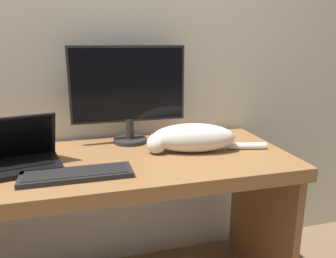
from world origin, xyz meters
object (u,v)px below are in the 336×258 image
external_keyboard (77,174)px  laptop (20,157)px  cat (192,138)px  monitor (129,90)px

external_keyboard → laptop: bearing=144.2°
external_keyboard → cat: 0.55m
laptop → cat: laptop is taller
monitor → cat: 0.39m
monitor → external_keyboard: monitor is taller
cat → laptop: bearing=-166.5°
laptop → external_keyboard: bearing=-48.0°
laptop → external_keyboard: (0.22, -0.16, -0.03)m
monitor → cat: monitor is taller
cat → monitor: bearing=151.1°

